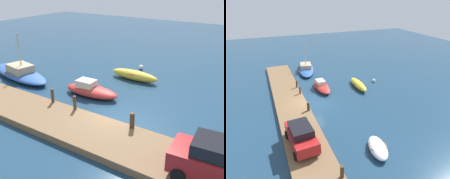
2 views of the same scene
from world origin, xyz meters
The scene contains 10 objects.
ground_plane centered at (0.00, 0.00, 0.00)m, with size 84.00×84.00×0.00m, color navy.
dock_platform centered at (0.00, -2.27, 0.20)m, with size 27.84×3.39×0.41m, color brown.
rowboat_yellow centered at (-2.35, 6.95, 0.42)m, with size 4.51×1.37×0.83m.
motorboat_red centered at (-3.47, 2.19, 0.44)m, with size 4.47×1.83×1.17m.
sailboat_blue centered at (-11.23, 1.95, 0.43)m, with size 8.08×3.77×4.05m.
mooring_post_west centered at (-4.38, -0.83, 0.89)m, with size 0.20×0.20×0.96m, color #47331E.
mooring_post_mid_west centered at (-2.43, -0.83, 0.87)m, with size 0.20×0.20×0.92m, color #47331E.
mooring_post_mid_east centered at (1.74, -0.83, 0.86)m, with size 0.28×0.28×0.91m, color #47331E.
parked_car centered at (6.75, -2.61, 1.34)m, with size 4.07×2.26×1.83m.
marker_buoy centered at (-3.14, 9.80, 0.22)m, with size 0.45×0.45×0.45m, color silver.
Camera 1 is at (7.90, -12.38, 8.22)m, focal length 42.76 mm.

